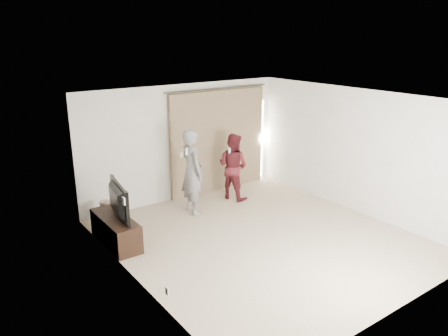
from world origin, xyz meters
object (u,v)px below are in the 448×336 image
at_px(person_woman, 233,166).
at_px(person_man, 192,172).
at_px(tv_console, 116,230).
at_px(tv, 113,201).

bearing_deg(person_woman, person_man, -172.19).
height_order(tv_console, tv, tv).
bearing_deg(person_woman, tv, -169.31).
distance_m(person_man, person_woman, 1.21).
bearing_deg(tv, person_woman, -70.38).
relative_size(tv_console, tv, 1.20).
distance_m(tv, person_woman, 3.14).
distance_m(tv, person_man, 1.94).
bearing_deg(tv_console, person_man, 12.47).
relative_size(tv, person_woman, 0.72).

